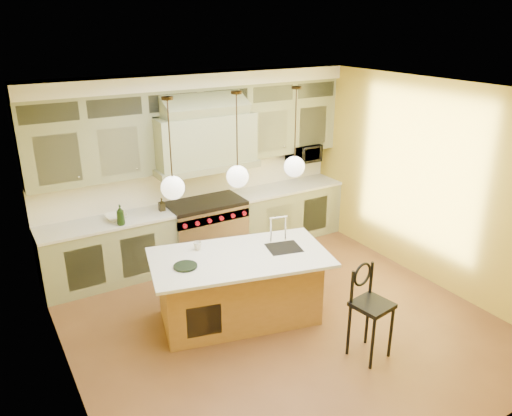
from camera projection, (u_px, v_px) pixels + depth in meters
floor at (279, 321)px, 6.40m from camera, size 5.00×5.00×0.00m
ceiling at (283, 92)px, 5.36m from camera, size 5.00×5.00×0.00m
wall_back at (194, 166)px, 7.89m from camera, size 5.00×0.00×5.00m
wall_front at (458, 320)px, 3.87m from camera, size 5.00×0.00×5.00m
wall_left at (59, 267)px, 4.69m from camera, size 0.00×5.00×5.00m
wall_right at (428, 183)px, 7.07m from camera, size 0.00×5.00×5.00m
back_cabinetry at (201, 171)px, 7.68m from camera, size 5.00×0.77×2.90m
range at (206, 229)px, 7.95m from camera, size 1.20×0.74×0.96m
kitchen_island at (240, 286)px, 6.30m from camera, size 2.38×1.63×1.35m
counter_stool at (370, 306)px, 5.56m from camera, size 0.45×0.45×1.12m
microwave at (304, 153)px, 8.62m from camera, size 0.54×0.37×0.30m
oil_bottle_a at (120, 215)px, 6.90m from camera, size 0.11×0.12×0.30m
oil_bottle_b at (162, 205)px, 7.43m from camera, size 0.09×0.09×0.19m
fruit_bowl at (116, 217)px, 7.12m from camera, size 0.32×0.32×0.08m
cup at (198, 246)px, 6.24m from camera, size 0.12×0.12×0.10m
pendant_left at (173, 185)px, 5.39m from camera, size 0.26×0.26×1.11m
pendant_center at (238, 174)px, 5.77m from camera, size 0.26×0.26×1.11m
pendant_right at (294, 164)px, 6.15m from camera, size 0.26×0.26×1.11m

